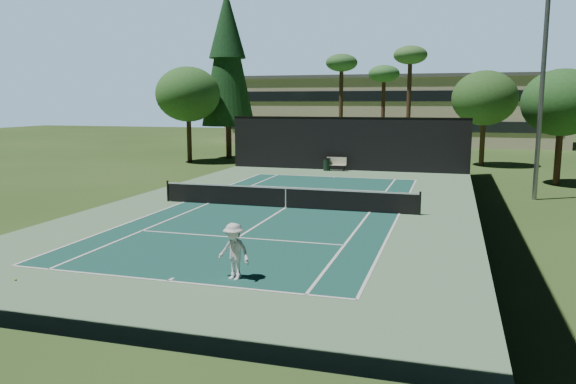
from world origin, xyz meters
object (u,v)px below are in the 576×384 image
tennis_ball_a (15,280)px  player (234,251)px  tennis_ball_d (187,194)px  tennis_ball_b (291,194)px  trash_bin (327,164)px  park_bench (336,164)px  tennis_net (286,197)px  tennis_ball_c (370,200)px

tennis_ball_a → player: bearing=17.8°
tennis_ball_d → tennis_ball_b: bearing=17.6°
tennis_ball_d → trash_bin: size_ratio=0.07×
park_bench → trash_bin: (-0.69, -0.18, -0.07)m
player → trash_bin: player is taller
tennis_net → park_bench: bearing=92.3°
tennis_net → park_bench: size_ratio=8.60×
tennis_net → trash_bin: (-1.32, 15.30, -0.08)m
player → tennis_ball_b: 15.43m
tennis_ball_c → tennis_ball_b: bearing=170.4°
park_bench → trash_bin: size_ratio=1.59×
tennis_ball_c → park_bench: size_ratio=0.04×
tennis_net → tennis_ball_d: size_ratio=197.27×
tennis_net → player: size_ratio=7.68×
park_bench → tennis_ball_c: bearing=-70.6°
tennis_ball_d → trash_bin: 14.02m
tennis_ball_a → tennis_ball_c: (7.95, 16.33, -0.01)m
tennis_ball_b → tennis_ball_d: bearing=-162.4°
player → trash_bin: 26.62m
tennis_net → trash_bin: bearing=94.9°
tennis_ball_c → tennis_ball_d: size_ratio=0.92×
player → park_bench: (-2.39, 26.63, -0.29)m
tennis_ball_b → park_bench: park_bench is taller
player → trash_bin: bearing=113.0°
tennis_ball_d → park_bench: 14.46m
tennis_ball_c → tennis_ball_d: (-10.15, -0.99, 0.00)m
tennis_ball_b → trash_bin: (-0.42, 11.27, 0.45)m
player → tennis_ball_a: size_ratio=21.94×
tennis_ball_d → tennis_ball_c: bearing=5.6°
park_bench → tennis_net: bearing=-87.7°
tennis_ball_d → tennis_net: bearing=-19.3°
tennis_ball_a → trash_bin: bearing=84.1°
tennis_net → park_bench: (-0.63, 15.48, -0.01)m
park_bench → tennis_ball_b: bearing=-91.4°
tennis_ball_c → trash_bin: 13.05m
tennis_ball_c → tennis_ball_d: 10.19m
player → tennis_ball_b: bearing=116.3°
tennis_ball_d → trash_bin: trash_bin is taller
trash_bin → tennis_ball_a: bearing=-95.9°
player → tennis_net: bearing=115.3°
park_bench → tennis_ball_a: bearing=-97.3°
park_bench → trash_bin: park_bench is taller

